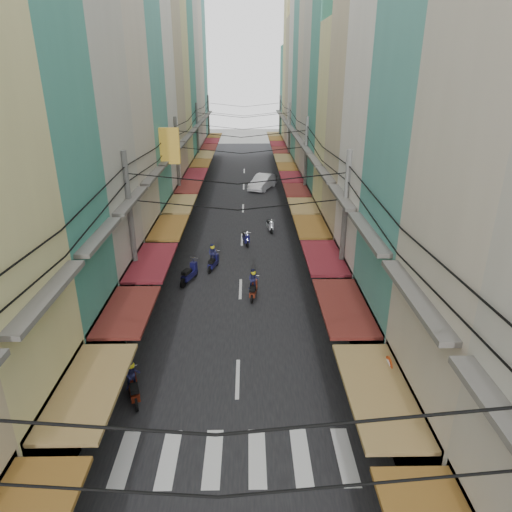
{
  "coord_description": "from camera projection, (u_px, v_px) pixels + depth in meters",
  "views": [
    {
      "loc": [
        0.47,
        -16.94,
        11.42
      ],
      "look_at": [
        0.87,
        6.12,
        1.96
      ],
      "focal_mm": 32.0,
      "sensor_mm": 36.0,
      "label": 1
    }
  ],
  "objects": [
    {
      "name": "market_umbrella",
      "position": [
        457.0,
        406.0,
        13.53
      ],
      "size": [
        2.34,
        2.34,
        2.47
      ],
      "color": "#B2B2B7",
      "rests_on": "ground"
    },
    {
      "name": "white_car",
      "position": [
        263.0,
        189.0,
        46.91
      ],
      "size": [
        5.62,
        3.96,
        1.85
      ],
      "primitive_type": "imported",
      "rotation": [
        0.0,
        0.0,
        -0.41
      ],
      "color": "silver",
      "rests_on": "ground"
    },
    {
      "name": "moving_scooters",
      "position": [
        218.0,
        279.0,
        25.66
      ],
      "size": [
        6.3,
        20.71,
        1.7
      ],
      "color": "black",
      "rests_on": "ground"
    },
    {
      "name": "road",
      "position": [
        243.0,
        215.0,
        38.49
      ],
      "size": [
        10.0,
        80.0,
        0.02
      ],
      "primitive_type": "cube",
      "color": "black",
      "rests_on": "ground"
    },
    {
      "name": "traffic_sign",
      "position": [
        387.0,
        381.0,
        14.28
      ],
      "size": [
        0.1,
        0.71,
        3.23
      ],
      "color": "slate",
      "rests_on": "ground"
    },
    {
      "name": "crosswalk",
      "position": [
        235.0,
        458.0,
        14.44
      ],
      "size": [
        7.55,
        2.4,
        0.01
      ],
      "color": "silver",
      "rests_on": "ground"
    },
    {
      "name": "bicycle",
      "position": [
        360.0,
        315.0,
        22.87
      ],
      "size": [
        1.63,
        0.93,
        1.06
      ],
      "primitive_type": "imported",
      "rotation": [
        0.0,
        0.0,
        1.81
      ],
      "color": "black",
      "rests_on": "ground"
    },
    {
      "name": "pedestrians",
      "position": [
        144.0,
        306.0,
        21.6
      ],
      "size": [
        13.94,
        26.71,
        2.24
      ],
      "color": "black",
      "rests_on": "ground"
    },
    {
      "name": "ground",
      "position": [
        239.0,
        350.0,
        20.0
      ],
      "size": [
        160.0,
        160.0,
        0.0
      ],
      "primitive_type": "plane",
      "color": "slate",
      "rests_on": "ground"
    },
    {
      "name": "parked_scooters",
      "position": [
        361.0,
        405.0,
        16.06
      ],
      "size": [
        13.5,
        13.02,
        0.99
      ],
      "color": "black",
      "rests_on": "ground"
    },
    {
      "name": "building_row_right",
      "position": [
        354.0,
        100.0,
        31.76
      ],
      "size": [
        7.8,
        68.98,
        22.59
      ],
      "color": "teal",
      "rests_on": "ground"
    },
    {
      "name": "sidewalk_right",
      "position": [
        319.0,
        214.0,
        38.59
      ],
      "size": [
        3.0,
        80.0,
        0.06
      ],
      "primitive_type": "cube",
      "color": "slate",
      "rests_on": "ground"
    },
    {
      "name": "utility_poles",
      "position": [
        241.0,
        145.0,
        31.38
      ],
      "size": [
        10.2,
        66.13,
        8.2
      ],
      "color": "slate",
      "rests_on": "ground"
    },
    {
      "name": "sidewalk_left",
      "position": [
        166.0,
        215.0,
        38.38
      ],
      "size": [
        3.0,
        80.0,
        0.06
      ],
      "primitive_type": "cube",
      "color": "slate",
      "rests_on": "ground"
    },
    {
      "name": "building_row_left",
      "position": [
        126.0,
        95.0,
        31.48
      ],
      "size": [
        7.8,
        67.67,
        23.7
      ],
      "color": "silver",
      "rests_on": "ground"
    }
  ]
}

